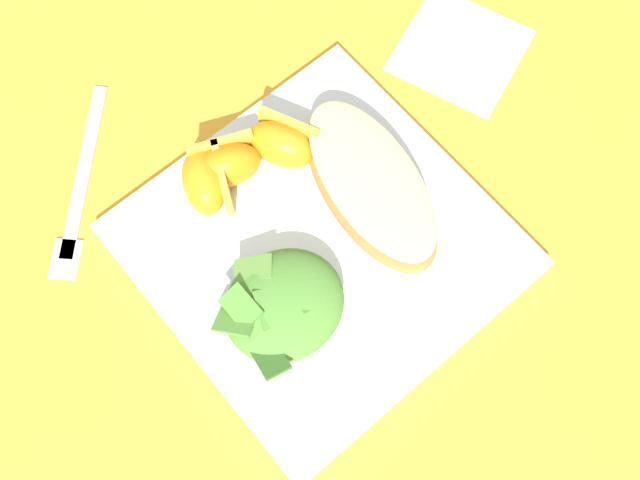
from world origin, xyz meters
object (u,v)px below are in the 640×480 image
at_px(green_salad_pile, 283,305).
at_px(orange_wedge_middle, 226,164).
at_px(orange_wedge_front, 282,143).
at_px(paper_napkin, 460,50).
at_px(cheesy_pizza_bread, 371,185).
at_px(orange_wedge_rear, 206,182).
at_px(white_plate, 320,247).
at_px(metal_fork, 78,195).

bearing_deg(green_salad_pile, orange_wedge_middle, -107.78).
bearing_deg(orange_wedge_front, orange_wedge_middle, -17.55).
bearing_deg(paper_napkin, cheesy_pizza_bread, 19.43).
height_order(cheesy_pizza_bread, green_salad_pile, green_salad_pile).
height_order(green_salad_pile, orange_wedge_rear, green_salad_pile).
xyz_separation_m(white_plate, orange_wedge_middle, (0.02, -0.10, 0.03)).
bearing_deg(orange_wedge_middle, metal_fork, -33.99).
bearing_deg(orange_wedge_middle, green_salad_pile, 72.22).
bearing_deg(orange_wedge_rear, paper_napkin, 173.38).
relative_size(green_salad_pile, orange_wedge_front, 1.54).
distance_m(white_plate, paper_napkin, 0.24).
distance_m(orange_wedge_middle, orange_wedge_rear, 0.02).
bearing_deg(orange_wedge_front, cheesy_pizza_bread, 112.34).
relative_size(cheesy_pizza_bread, orange_wedge_front, 2.61).
relative_size(orange_wedge_front, paper_napkin, 0.63).
relative_size(white_plate, green_salad_pile, 2.61).
xyz_separation_m(green_salad_pile, orange_wedge_rear, (-0.02, -0.13, -0.00)).
bearing_deg(paper_napkin, orange_wedge_rear, -6.62).
height_order(orange_wedge_rear, paper_napkin, orange_wedge_rear).
relative_size(white_plate, orange_wedge_rear, 4.02).
bearing_deg(cheesy_pizza_bread, green_salad_pile, 15.22).
relative_size(white_plate, orange_wedge_front, 4.02).
bearing_deg(paper_napkin, metal_fork, -16.74).
distance_m(white_plate, orange_wedge_middle, 0.11).
bearing_deg(white_plate, cheesy_pizza_bread, -173.26).
relative_size(paper_napkin, metal_fork, 0.75).
bearing_deg(cheesy_pizza_bread, paper_napkin, -160.57).
bearing_deg(orange_wedge_rear, green_salad_pile, 81.79).
xyz_separation_m(white_plate, orange_wedge_rear, (0.04, -0.10, 0.03)).
relative_size(orange_wedge_rear, metal_fork, 0.48).
distance_m(green_salad_pile, orange_wedge_rear, 0.13).
height_order(cheesy_pizza_bread, orange_wedge_front, orange_wedge_front).
bearing_deg(orange_wedge_rear, white_plate, 112.89).
bearing_deg(orange_wedge_middle, cheesy_pizza_bread, 130.88).
bearing_deg(paper_napkin, orange_wedge_front, -5.19).
distance_m(cheesy_pizza_bread, orange_wedge_middle, 0.12).
relative_size(white_plate, cheesy_pizza_bread, 1.54).
distance_m(cheesy_pizza_bread, paper_napkin, 0.18).
bearing_deg(metal_fork, green_salad_pile, 109.31).
bearing_deg(metal_fork, paper_napkin, 163.26).
bearing_deg(orange_wedge_rear, orange_wedge_front, 169.41).
bearing_deg(orange_wedge_front, metal_fork, -29.47).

